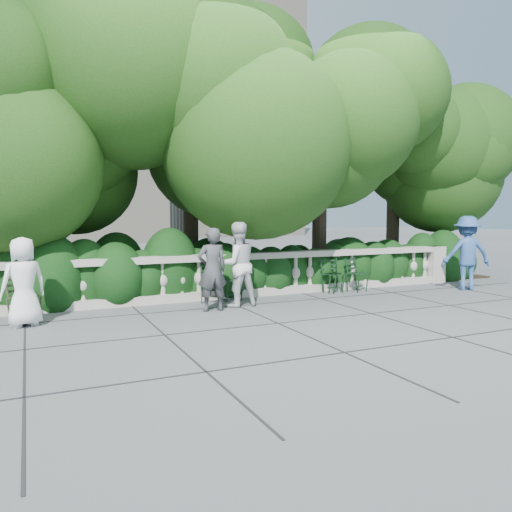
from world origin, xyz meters
name	(u,v)px	position (x,y,z in m)	size (l,w,h in m)	color
ground	(277,311)	(0.00, 0.00, 0.00)	(90.00, 90.00, 0.00)	#505357
balustrade	(241,276)	(0.00, 1.80, 0.49)	(12.00, 0.44, 1.00)	#9E998E
shrub_hedge	(223,289)	(0.00, 3.00, 0.00)	(15.00, 2.60, 1.70)	black
tree_canopy	(244,132)	(0.69, 3.19, 3.96)	(15.04, 6.52, 6.78)	#3F3023
chair_b	(234,302)	(-0.38, 1.30, 0.00)	(0.44, 0.48, 0.84)	black
chair_c	(210,303)	(-0.92, 1.33, 0.00)	(0.44, 0.48, 0.84)	black
chair_d	(336,293)	(2.23, 1.30, 0.00)	(0.44, 0.48, 0.84)	black
chair_e	(362,292)	(2.90, 1.18, 0.00)	(0.44, 0.48, 0.84)	black
chair_f	(337,293)	(2.29, 1.32, 0.00)	(0.44, 0.48, 0.84)	black
chair_weathered	(31,323)	(-4.40, 0.84, 0.00)	(0.44, 0.48, 0.84)	black
person_businessman	(23,282)	(-4.49, 0.60, 0.76)	(0.74, 0.48, 1.52)	white
person_woman_grey	(212,270)	(-1.16, 0.52, 0.82)	(0.60, 0.39, 1.63)	#3B3C40
person_casual_man	(237,264)	(-0.53, 0.77, 0.87)	(0.84, 0.66, 1.73)	silver
person_older_blue	(467,253)	(5.50, 0.43, 0.92)	(1.19, 0.68, 1.84)	#2E508A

